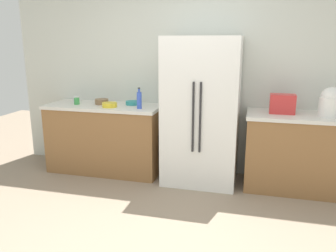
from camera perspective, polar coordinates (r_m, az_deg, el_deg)
ground_plane at (r=3.00m, az=-4.17°, el=-20.37°), size 9.80×9.80×0.00m
kitchen_back_panel at (r=4.43m, az=3.88°, el=9.89°), size 4.86×0.10×2.75m
counter_left at (r=4.58m, az=-10.46°, el=-1.97°), size 1.50×0.62×0.90m
counter_right at (r=4.22m, az=22.05°, el=-4.19°), size 1.36×0.62×0.90m
refrigerator at (r=4.07m, az=5.64°, el=2.41°), size 0.88×0.68×1.75m
toaster at (r=4.07m, az=18.69°, el=3.55°), size 0.28×0.17×0.22m
rice_cooker at (r=4.08m, az=25.75°, el=3.58°), size 0.25×0.25×0.33m
bottle_a at (r=4.15m, az=-4.86°, el=4.39°), size 0.06×0.06×0.26m
cup_a at (r=4.71m, az=-15.23°, el=4.34°), size 0.08×0.08×0.09m
cup_b at (r=4.58m, az=-15.09°, el=4.07°), size 0.07×0.07×0.09m
bowl_a at (r=4.43m, az=-5.90°, el=3.89°), size 0.19×0.19×0.05m
bowl_b at (r=4.54m, az=-11.09°, el=4.06°), size 0.18×0.18×0.07m
bowl_c at (r=4.31m, az=-9.81°, el=3.53°), size 0.19×0.19×0.06m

